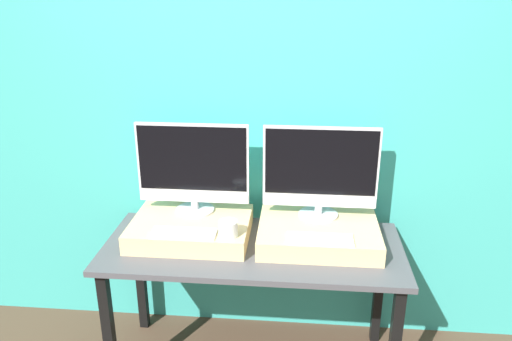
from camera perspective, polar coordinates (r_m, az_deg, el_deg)
The scene contains 9 objects.
wall_back at distance 2.72m, azimuth 0.41°, elevation 5.89°, with size 8.00×0.04×2.60m.
workbench at distance 2.61m, azimuth -0.36°, elevation -10.23°, with size 1.52×0.64×0.74m.
wooden_riser_left at distance 2.65m, azimuth -7.43°, elevation -6.57°, with size 0.61×0.46×0.10m.
monitor_left at distance 2.63m, azimuth -7.21°, elevation 0.38°, with size 0.59×0.21×0.49m.
keyboard_left at distance 2.48m, azimuth -8.27°, elevation -7.08°, with size 0.32×0.12×0.01m.
mug at distance 2.43m, azimuth -3.21°, elevation -6.67°, with size 0.09×0.09×0.08m.
wooden_riser_right at distance 2.59m, azimuth 7.14°, elevation -7.18°, with size 0.61×0.46×0.10m.
monitor_right at distance 2.57m, azimuth 7.36°, elevation -0.08°, with size 0.59×0.21×0.49m.
keyboard_right at distance 2.42m, azimuth 7.30°, elevation -7.76°, with size 0.32×0.12×0.01m.
Camera 1 is at (0.22, -1.91, 1.99)m, focal length 35.00 mm.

